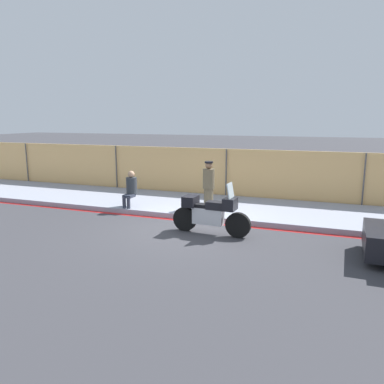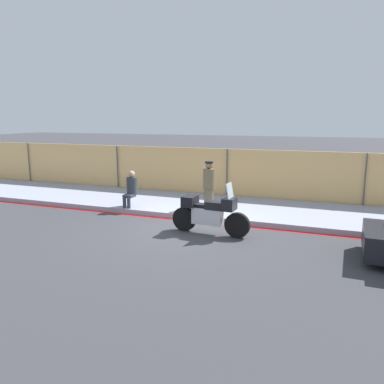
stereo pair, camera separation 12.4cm
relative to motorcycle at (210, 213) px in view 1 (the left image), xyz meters
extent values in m
plane|color=#38383D|center=(-0.78, 0.19, -0.61)|extent=(120.00, 120.00, 0.00)
cube|color=#8E93A3|center=(-0.78, 2.89, -0.53)|extent=(37.60, 3.51, 0.17)
cube|color=red|center=(-0.78, 1.05, -0.61)|extent=(37.60, 0.18, 0.01)
cube|color=#E5B26B|center=(-0.78, 4.74, 0.41)|extent=(35.72, 0.08, 2.04)
cylinder|color=#4C4C51|center=(-10.90, 4.64, 0.41)|extent=(0.05, 0.05, 2.04)
cylinder|color=#4C4C51|center=(-5.84, 4.64, 0.41)|extent=(0.05, 0.05, 2.04)
cylinder|color=#4C4C51|center=(-0.78, 4.64, 0.41)|extent=(0.05, 0.05, 2.04)
cylinder|color=#4C4C51|center=(4.28, 4.64, 0.41)|extent=(0.05, 0.05, 2.04)
cylinder|color=black|center=(0.82, -0.05, -0.26)|extent=(0.71, 0.18, 0.71)
cylinder|color=black|center=(-0.78, 0.05, -0.26)|extent=(0.71, 0.18, 0.71)
cube|color=silver|center=(-0.06, 0.00, -0.09)|extent=(0.90, 0.34, 0.47)
cube|color=black|center=(0.17, -0.01, 0.23)|extent=(0.54, 0.34, 0.22)
cube|color=black|center=(-0.15, 0.01, 0.19)|extent=(0.62, 0.32, 0.10)
cube|color=black|center=(0.58, -0.04, 0.31)|extent=(0.35, 0.50, 0.34)
cube|color=silver|center=(0.58, -0.04, 0.69)|extent=(0.13, 0.43, 0.42)
cube|color=black|center=(-0.60, 0.04, 0.29)|extent=(0.39, 0.53, 0.30)
cylinder|color=brown|center=(-0.79, 2.36, -0.10)|extent=(0.33, 0.33, 0.68)
cylinder|color=brown|center=(-0.79, 2.36, 0.58)|extent=(0.40, 0.40, 0.68)
sphere|color=brown|center=(-0.79, 2.36, 1.04)|extent=(0.25, 0.25, 0.25)
cylinder|color=black|center=(-0.79, 2.36, 1.15)|extent=(0.29, 0.29, 0.06)
cylinder|color=#2D3342|center=(-3.51, 1.27, -0.24)|extent=(0.12, 0.12, 0.40)
cylinder|color=#2D3342|center=(-3.34, 1.27, -0.24)|extent=(0.12, 0.12, 0.40)
cube|color=#2D3342|center=(-3.43, 1.47, -0.04)|extent=(0.32, 0.40, 0.10)
cylinder|color=#2D3338|center=(-3.43, 1.67, 0.30)|extent=(0.38, 0.38, 0.57)
sphere|color=tan|center=(-3.43, 1.67, 0.70)|extent=(0.24, 0.24, 0.24)
camera|label=1|loc=(3.03, -9.79, 2.63)|focal=35.00mm
camera|label=2|loc=(3.15, -9.74, 2.63)|focal=35.00mm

